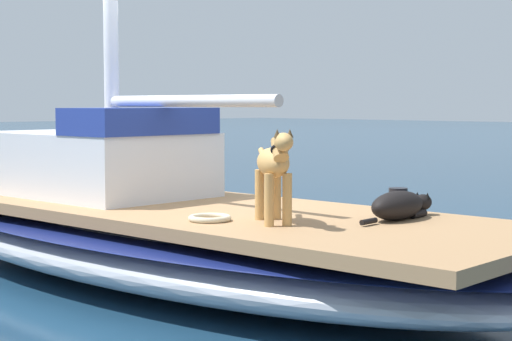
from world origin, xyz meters
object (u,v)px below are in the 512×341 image
Objects in this scene: dog_black at (400,205)px; deck_winch at (398,202)px; sailboat_main at (177,240)px; coiled_rope at (210,218)px; dog_tan at (274,166)px.

deck_winch is at bearing 39.02° from dog_black.
coiled_rope is (-0.51, -1.02, 0.35)m from sailboat_main.
deck_winch reaches higher than sailboat_main.
dog_tan is at bearing -100.14° from sailboat_main.
deck_winch is (0.24, 0.19, -0.01)m from dog_black.
dog_black is 1.04m from dog_tan.
sailboat_main is 1.19m from coiled_rope.
sailboat_main is at bearing 106.47° from dog_black.
sailboat_main is at bearing 114.71° from deck_winch.
dog_tan is (-0.26, -1.46, 0.75)m from sailboat_main.
deck_winch is (0.82, -1.78, 0.42)m from sailboat_main.
dog_tan is 1.17m from deck_winch.
dog_black is 1.15× the size of dog_tan.
coiled_rope is at bearing 119.46° from dog_tan.
dog_black reaches higher than coiled_rope.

